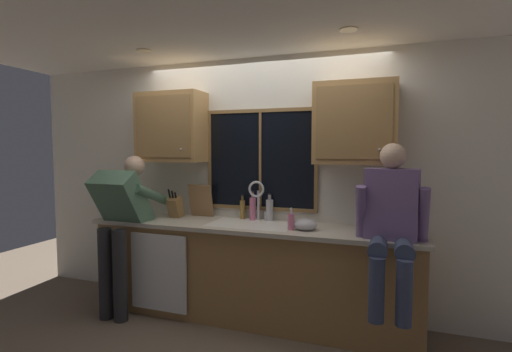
# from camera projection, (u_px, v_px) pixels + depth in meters

# --- Properties ---
(back_wall) EXTENTS (5.49, 0.12, 2.55)m
(back_wall) POSITION_uv_depth(u_px,v_px,m) (261.00, 184.00, 3.89)
(back_wall) COLOR silver
(back_wall) RESTS_ON floor
(ceiling_downlight_left) EXTENTS (0.14, 0.14, 0.01)m
(ceiling_downlight_left) POSITION_uv_depth(u_px,v_px,m) (144.00, 51.00, 3.48)
(ceiling_downlight_left) COLOR #FFEAB2
(ceiling_downlight_right) EXTENTS (0.14, 0.14, 0.01)m
(ceiling_downlight_right) POSITION_uv_depth(u_px,v_px,m) (349.00, 30.00, 2.87)
(ceiling_downlight_right) COLOR #FFEAB2
(window_glass) EXTENTS (1.10, 0.02, 0.95)m
(window_glass) POSITION_uv_depth(u_px,v_px,m) (261.00, 160.00, 3.80)
(window_glass) COLOR black
(window_frame_top) EXTENTS (1.17, 0.02, 0.04)m
(window_frame_top) POSITION_uv_depth(u_px,v_px,m) (260.00, 111.00, 3.75)
(window_frame_top) COLOR olive
(window_frame_bottom) EXTENTS (1.17, 0.02, 0.04)m
(window_frame_bottom) POSITION_uv_depth(u_px,v_px,m) (260.00, 208.00, 3.82)
(window_frame_bottom) COLOR olive
(window_frame_left) EXTENTS (0.03, 0.02, 0.95)m
(window_frame_left) POSITION_uv_depth(u_px,v_px,m) (210.00, 159.00, 3.98)
(window_frame_left) COLOR olive
(window_frame_right) EXTENTS (0.03, 0.02, 0.95)m
(window_frame_right) POSITION_uv_depth(u_px,v_px,m) (316.00, 160.00, 3.60)
(window_frame_right) COLOR olive
(window_mullion_center) EXTENTS (0.02, 0.02, 0.95)m
(window_mullion_center) POSITION_uv_depth(u_px,v_px,m) (260.00, 160.00, 3.79)
(window_mullion_center) COLOR olive
(lower_cabinet_run) EXTENTS (3.09, 0.58, 0.88)m
(lower_cabinet_run) POSITION_uv_depth(u_px,v_px,m) (250.00, 273.00, 3.62)
(lower_cabinet_run) COLOR #A07744
(lower_cabinet_run) RESTS_ON floor
(countertop) EXTENTS (3.15, 0.62, 0.04)m
(countertop) POSITION_uv_depth(u_px,v_px,m) (249.00, 226.00, 3.56)
(countertop) COLOR beige
(countertop) RESTS_ON lower_cabinet_run
(dishwasher_front) EXTENTS (0.60, 0.02, 0.74)m
(dishwasher_front) POSITION_uv_depth(u_px,v_px,m) (158.00, 272.00, 3.59)
(dishwasher_front) COLOR white
(upper_cabinet_left) EXTENTS (0.71, 0.36, 0.72)m
(upper_cabinet_left) POSITION_uv_depth(u_px,v_px,m) (171.00, 127.00, 3.93)
(upper_cabinet_left) COLOR #B2844C
(upper_cabinet_right) EXTENTS (0.71, 0.36, 0.72)m
(upper_cabinet_right) POSITION_uv_depth(u_px,v_px,m) (355.00, 123.00, 3.31)
(upper_cabinet_right) COLOR #B2844C
(sink) EXTENTS (0.80, 0.46, 0.21)m
(sink) POSITION_uv_depth(u_px,v_px,m) (251.00, 234.00, 3.57)
(sink) COLOR white
(sink) RESTS_ON lower_cabinet_run
(faucet) EXTENTS (0.18, 0.09, 0.40)m
(faucet) POSITION_uv_depth(u_px,v_px,m) (258.00, 196.00, 3.72)
(faucet) COLOR silver
(faucet) RESTS_ON countertop
(person_standing) EXTENTS (0.53, 0.69, 1.57)m
(person_standing) POSITION_uv_depth(u_px,v_px,m) (121.00, 218.00, 3.68)
(person_standing) COLOR #262628
(person_standing) RESTS_ON floor
(person_sitting_on_counter) EXTENTS (0.54, 0.62, 1.26)m
(person_sitting_on_counter) POSITION_uv_depth(u_px,v_px,m) (391.00, 218.00, 2.88)
(person_sitting_on_counter) COLOR #384260
(person_sitting_on_counter) RESTS_ON countertop
(knife_block) EXTENTS (0.12, 0.18, 0.32)m
(knife_block) POSITION_uv_depth(u_px,v_px,m) (175.00, 207.00, 3.93)
(knife_block) COLOR olive
(knife_block) RESTS_ON countertop
(cutting_board) EXTENTS (0.26, 0.09, 0.34)m
(cutting_board) POSITION_uv_depth(u_px,v_px,m) (201.00, 201.00, 3.97)
(cutting_board) COLOR #997047
(cutting_board) RESTS_ON countertop
(mixing_bowl) EXTENTS (0.20, 0.20, 0.10)m
(mixing_bowl) POSITION_uv_depth(u_px,v_px,m) (305.00, 225.00, 3.33)
(mixing_bowl) COLOR #B7B7BC
(mixing_bowl) RESTS_ON countertop
(soap_dispenser) EXTENTS (0.06, 0.07, 0.20)m
(soap_dispenser) POSITION_uv_depth(u_px,v_px,m) (291.00, 221.00, 3.32)
(soap_dispenser) COLOR pink
(soap_dispenser) RESTS_ON countertop
(bottle_green_glass) EXTENTS (0.05, 0.05, 0.25)m
(bottle_green_glass) POSITION_uv_depth(u_px,v_px,m) (242.00, 209.00, 3.84)
(bottle_green_glass) COLOR olive
(bottle_green_glass) RESTS_ON countertop
(bottle_tall_clear) EXTENTS (0.06, 0.06, 0.29)m
(bottle_tall_clear) POSITION_uv_depth(u_px,v_px,m) (253.00, 208.00, 3.77)
(bottle_tall_clear) COLOR pink
(bottle_tall_clear) RESTS_ON countertop
(bottle_amber_small) EXTENTS (0.07, 0.07, 0.27)m
(bottle_amber_small) POSITION_uv_depth(u_px,v_px,m) (270.00, 209.00, 3.74)
(bottle_amber_small) COLOR #B7B7BC
(bottle_amber_small) RESTS_ON countertop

